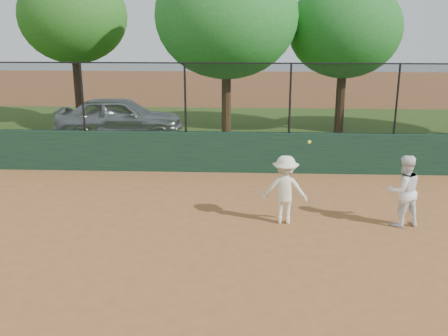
{
  "coord_description": "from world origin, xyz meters",
  "views": [
    {
      "loc": [
        1.3,
        -8.24,
        4.19
      ],
      "look_at": [
        0.8,
        2.2,
        1.2
      ],
      "focal_mm": 40.0,
      "sensor_mm": 36.0,
      "label": 1
    }
  ],
  "objects_px": {
    "player_main": "(285,190)",
    "tree_3": "(345,29)",
    "parked_car": "(120,118)",
    "player_second": "(403,191)",
    "tree_2": "(226,16)",
    "tree_1": "(73,16)"
  },
  "relations": [
    {
      "from": "player_main",
      "to": "tree_3",
      "type": "xyz_separation_m",
      "value": [
        2.87,
        9.85,
        3.3
      ]
    },
    {
      "from": "parked_car",
      "to": "player_main",
      "type": "xyz_separation_m",
      "value": [
        5.71,
        -8.28,
        -0.05
      ]
    },
    {
      "from": "player_second",
      "to": "tree_2",
      "type": "xyz_separation_m",
      "value": [
        -4.17,
        8.47,
        3.72
      ]
    },
    {
      "from": "tree_3",
      "to": "parked_car",
      "type": "bearing_deg",
      "value": -169.62
    },
    {
      "from": "player_second",
      "to": "parked_car",
      "type": "bearing_deg",
      "value": -60.19
    },
    {
      "from": "player_main",
      "to": "tree_3",
      "type": "height_order",
      "value": "tree_3"
    },
    {
      "from": "tree_1",
      "to": "tree_2",
      "type": "bearing_deg",
      "value": -19.36
    },
    {
      "from": "parked_car",
      "to": "tree_2",
      "type": "height_order",
      "value": "tree_2"
    },
    {
      "from": "parked_car",
      "to": "tree_1",
      "type": "relative_size",
      "value": 0.73
    },
    {
      "from": "parked_car",
      "to": "tree_3",
      "type": "bearing_deg",
      "value": -84.2
    },
    {
      "from": "player_second",
      "to": "tree_1",
      "type": "height_order",
      "value": "tree_1"
    },
    {
      "from": "tree_1",
      "to": "tree_3",
      "type": "height_order",
      "value": "tree_1"
    },
    {
      "from": "parked_car",
      "to": "player_second",
      "type": "relative_size",
      "value": 3.03
    },
    {
      "from": "player_main",
      "to": "tree_2",
      "type": "distance_m",
      "value": 9.37
    },
    {
      "from": "tree_1",
      "to": "tree_3",
      "type": "bearing_deg",
      "value": -4.35
    },
    {
      "from": "player_main",
      "to": "parked_car",
      "type": "bearing_deg",
      "value": 124.59
    },
    {
      "from": "player_second",
      "to": "player_main",
      "type": "relative_size",
      "value": 0.83
    },
    {
      "from": "player_second",
      "to": "tree_3",
      "type": "bearing_deg",
      "value": -106.91
    },
    {
      "from": "tree_2",
      "to": "player_second",
      "type": "bearing_deg",
      "value": -63.78
    },
    {
      "from": "tree_1",
      "to": "tree_3",
      "type": "relative_size",
      "value": 1.09
    },
    {
      "from": "tree_3",
      "to": "tree_2",
      "type": "bearing_deg",
      "value": -162.55
    },
    {
      "from": "tree_1",
      "to": "tree_3",
      "type": "xyz_separation_m",
      "value": [
        10.92,
        -0.83,
        -0.5
      ]
    }
  ]
}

